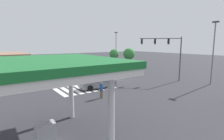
{
  "coord_description": "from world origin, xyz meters",
  "views": [
    {
      "loc": [
        23.58,
        -16.72,
        5.86
      ],
      "look_at": [
        0.0,
        0.0,
        1.46
      ],
      "focal_mm": 28.0,
      "sensor_mm": 36.0,
      "label": 1
    }
  ],
  "objects_px": {
    "street_light_pole_b": "(214,48)",
    "car_0": "(59,65)",
    "pedestrian": "(101,89)",
    "street_light_pole_a": "(116,46)",
    "car_2": "(98,82)",
    "traffic_signal_mast": "(167,48)",
    "tree_corner_a": "(129,54)",
    "tree_corner_b": "(114,54)"
  },
  "relations": [
    {
      "from": "street_light_pole_b",
      "to": "tree_corner_a",
      "type": "xyz_separation_m",
      "value": [
        -24.16,
        5.21,
        -2.23
      ]
    },
    {
      "from": "car_2",
      "to": "tree_corner_b",
      "type": "xyz_separation_m",
      "value": [
        -17.55,
        15.47,
        2.37
      ]
    },
    {
      "from": "car_0",
      "to": "street_light_pole_b",
      "type": "relative_size",
      "value": 0.5
    },
    {
      "from": "car_0",
      "to": "pedestrian",
      "type": "distance_m",
      "value": 27.23
    },
    {
      "from": "pedestrian",
      "to": "street_light_pole_a",
      "type": "height_order",
      "value": "street_light_pole_a"
    },
    {
      "from": "street_light_pole_a",
      "to": "pedestrian",
      "type": "bearing_deg",
      "value": -40.16
    },
    {
      "from": "street_light_pole_b",
      "to": "tree_corner_a",
      "type": "height_order",
      "value": "street_light_pole_b"
    },
    {
      "from": "car_0",
      "to": "tree_corner_a",
      "type": "relative_size",
      "value": 0.96
    },
    {
      "from": "pedestrian",
      "to": "tree_corner_a",
      "type": "xyz_separation_m",
      "value": [
        -20.51,
        21.58,
        2.05
      ]
    },
    {
      "from": "car_0",
      "to": "street_light_pole_a",
      "type": "distance_m",
      "value": 14.88
    },
    {
      "from": "traffic_signal_mast",
      "to": "street_light_pole_a",
      "type": "xyz_separation_m",
      "value": [
        -17.54,
        3.17,
        0.04
      ]
    },
    {
      "from": "traffic_signal_mast",
      "to": "tree_corner_b",
      "type": "height_order",
      "value": "traffic_signal_mast"
    },
    {
      "from": "car_2",
      "to": "pedestrian",
      "type": "relative_size",
      "value": 2.81
    },
    {
      "from": "car_2",
      "to": "street_light_pole_b",
      "type": "bearing_deg",
      "value": -23.32
    },
    {
      "from": "pedestrian",
      "to": "tree_corner_b",
      "type": "bearing_deg",
      "value": 2.62
    },
    {
      "from": "car_0",
      "to": "tree_corner_a",
      "type": "xyz_separation_m",
      "value": [
        6.38,
        17.28,
        2.32
      ]
    },
    {
      "from": "pedestrian",
      "to": "street_light_pole_b",
      "type": "height_order",
      "value": "street_light_pole_b"
    },
    {
      "from": "tree_corner_b",
      "to": "car_2",
      "type": "bearing_deg",
      "value": -41.4
    },
    {
      "from": "traffic_signal_mast",
      "to": "car_2",
      "type": "xyz_separation_m",
      "value": [
        -2.11,
        -11.33,
        -4.33
      ]
    },
    {
      "from": "car_0",
      "to": "car_2",
      "type": "bearing_deg",
      "value": -3.38
    },
    {
      "from": "pedestrian",
      "to": "street_light_pole_a",
      "type": "bearing_deg",
      "value": 1.32
    },
    {
      "from": "traffic_signal_mast",
      "to": "car_0",
      "type": "height_order",
      "value": "traffic_signal_mast"
    },
    {
      "from": "traffic_signal_mast",
      "to": "pedestrian",
      "type": "relative_size",
      "value": 3.92
    },
    {
      "from": "car_2",
      "to": "street_light_pole_a",
      "type": "distance_m",
      "value": 21.61
    },
    {
      "from": "car_0",
      "to": "pedestrian",
      "type": "xyz_separation_m",
      "value": [
        26.89,
        -4.29,
        0.27
      ]
    },
    {
      "from": "pedestrian",
      "to": "tree_corner_a",
      "type": "relative_size",
      "value": 0.38
    },
    {
      "from": "traffic_signal_mast",
      "to": "street_light_pole_a",
      "type": "bearing_deg",
      "value": -55.25
    },
    {
      "from": "street_light_pole_b",
      "to": "car_0",
      "type": "bearing_deg",
      "value": -158.43
    },
    {
      "from": "pedestrian",
      "to": "tree_corner_a",
      "type": "distance_m",
      "value": 29.84
    },
    {
      "from": "car_2",
      "to": "tree_corner_a",
      "type": "relative_size",
      "value": 1.07
    },
    {
      "from": "pedestrian",
      "to": "tree_corner_a",
      "type": "height_order",
      "value": "tree_corner_a"
    },
    {
      "from": "street_light_pole_a",
      "to": "street_light_pole_b",
      "type": "height_order",
      "value": "street_light_pole_b"
    },
    {
      "from": "car_0",
      "to": "tree_corner_b",
      "type": "relative_size",
      "value": 1.01
    },
    {
      "from": "car_2",
      "to": "car_0",
      "type": "bearing_deg",
      "value": 88.53
    },
    {
      "from": "street_light_pole_a",
      "to": "street_light_pole_b",
      "type": "distance_m",
      "value": 23.07
    },
    {
      "from": "traffic_signal_mast",
      "to": "street_light_pole_b",
      "type": "bearing_deg",
      "value": 164.67
    },
    {
      "from": "traffic_signal_mast",
      "to": "tree_corner_b",
      "type": "relative_size",
      "value": 1.57
    },
    {
      "from": "car_2",
      "to": "pedestrian",
      "type": "height_order",
      "value": "pedestrian"
    },
    {
      "from": "traffic_signal_mast",
      "to": "street_light_pole_b",
      "type": "xyz_separation_m",
      "value": [
        5.53,
        3.15,
        0.18
      ]
    },
    {
      "from": "car_2",
      "to": "traffic_signal_mast",
      "type": "bearing_deg",
      "value": -6.04
    },
    {
      "from": "car_0",
      "to": "street_light_pole_b",
      "type": "xyz_separation_m",
      "value": [
        30.54,
        12.07,
        4.55
      ]
    },
    {
      "from": "traffic_signal_mast",
      "to": "car_2",
      "type": "bearing_deg",
      "value": 34.43
    }
  ]
}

